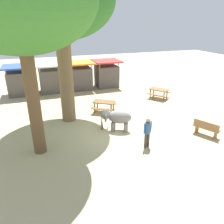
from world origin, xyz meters
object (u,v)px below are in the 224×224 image
at_px(picnic_table_near, 159,91).
at_px(market_stall_red, 107,75).
at_px(person_handler, 148,130).
at_px(picnic_table_far, 104,104).
at_px(market_stall_orange, 80,77).
at_px(market_stall_blue, 20,82).
at_px(wooden_bench, 206,128).
at_px(elephant, 116,117).
at_px(market_stall_white, 51,79).
at_px(shade_tree_main, 60,1).

height_order(picnic_table_near, market_stall_red, market_stall_red).
relative_size(person_handler, picnic_table_far, 0.78).
bearing_deg(market_stall_orange, market_stall_blue, 180.00).
xyz_separation_m(picnic_table_far, market_stall_orange, (-0.39, 6.14, 0.55)).
bearing_deg(person_handler, wooden_bench, -106.32).
height_order(picnic_table_near, picnic_table_far, same).
height_order(wooden_bench, market_stall_red, market_stall_red).
distance_m(elephant, market_stall_white, 9.48).
relative_size(picnic_table_far, market_stall_white, 0.82).
relative_size(picnic_table_far, market_stall_red, 0.82).
xyz_separation_m(person_handler, market_stall_orange, (-1.01, 11.33, 0.19)).
bearing_deg(wooden_bench, elephant, -144.15).
bearing_deg(market_stall_orange, elephant, -88.61).
relative_size(person_handler, wooden_bench, 1.13).
distance_m(person_handler, picnic_table_far, 5.24).
xyz_separation_m(market_stall_blue, market_stall_white, (2.60, 0.00, 0.00)).
relative_size(wooden_bench, market_stall_blue, 0.57).
relative_size(market_stall_blue, market_stall_orange, 1.00).
bearing_deg(picnic_table_near, wooden_bench, -43.30).
relative_size(elephant, wooden_bench, 1.26).
xyz_separation_m(elephant, person_handler, (0.79, -2.28, 0.13)).
bearing_deg(wooden_bench, person_handler, -117.34).
height_order(elephant, market_stall_orange, market_stall_orange).
xyz_separation_m(shade_tree_main, market_stall_red, (4.76, 6.63, -5.81)).
relative_size(shade_tree_main, market_stall_orange, 3.66).
relative_size(elephant, picnic_table_far, 0.87).
xyz_separation_m(shade_tree_main, picnic_table_near, (7.72, 1.82, -6.36)).
distance_m(elephant, market_stall_red, 9.36).
distance_m(picnic_table_near, market_stall_red, 5.68).
bearing_deg(market_stall_white, shade_tree_main, -86.20).
height_order(shade_tree_main, market_stall_blue, shade_tree_main).
relative_size(person_handler, market_stall_red, 0.64).
bearing_deg(market_stall_white, person_handler, -72.31).
bearing_deg(elephant, market_stall_orange, -62.11).
relative_size(person_handler, market_stall_white, 0.64).
bearing_deg(picnic_table_far, market_stall_white, 150.12).
relative_size(person_handler, market_stall_blue, 0.64).
bearing_deg(market_stall_red, market_stall_white, 180.00).
bearing_deg(picnic_table_near, elephant, -87.32).
relative_size(wooden_bench, picnic_table_far, 0.69).
bearing_deg(market_stall_white, market_stall_blue, 180.00).
bearing_deg(picnic_table_near, market_stall_blue, -149.82).
distance_m(elephant, picnic_table_near, 6.83).
distance_m(person_handler, market_stall_white, 11.89).
height_order(wooden_bench, picnic_table_near, wooden_bench).
distance_m(shade_tree_main, picnic_table_near, 10.17).
height_order(picnic_table_far, market_stall_orange, market_stall_orange).
relative_size(picnic_table_near, market_stall_white, 0.83).
bearing_deg(market_stall_orange, picnic_table_near, -40.84).
bearing_deg(elephant, shade_tree_main, -19.02).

